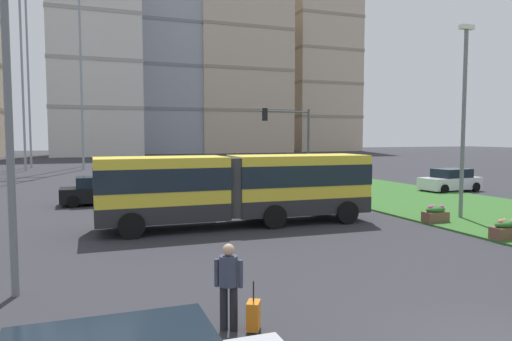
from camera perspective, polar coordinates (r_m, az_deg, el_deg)
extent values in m
cube|color=yellow|center=(20.94, 5.20, -1.59)|extent=(6.08, 2.69, 2.55)
cube|color=#262628|center=(21.05, 5.18, -4.09)|extent=(6.10, 2.71, 0.70)
cube|color=#19232D|center=(20.90, 5.21, -0.43)|extent=(6.12, 2.73, 0.90)
cube|color=yellow|center=(19.25, -11.59, -2.17)|extent=(5.22, 2.55, 2.55)
cube|color=#262628|center=(19.37, -11.55, -4.89)|extent=(5.24, 2.57, 0.70)
cube|color=#19232D|center=(19.21, -11.61, -0.91)|extent=(5.26, 2.59, 0.90)
cylinder|color=#383838|center=(19.93, -2.73, -1.87)|extent=(2.40, 2.40, 2.45)
cylinder|color=black|center=(22.97, 8.05, -4.17)|extent=(1.01, 0.31, 1.00)
cylinder|color=black|center=(20.79, 11.14, -5.10)|extent=(1.01, 0.31, 1.00)
cylinder|color=black|center=(21.68, -0.04, -4.63)|extent=(1.01, 0.31, 1.00)
cylinder|color=black|center=(19.36, 2.31, -5.71)|extent=(1.01, 0.31, 1.00)
cylinder|color=black|center=(20.51, -15.65, -5.30)|extent=(1.00, 0.29, 1.00)
cylinder|color=black|center=(18.06, -15.07, -6.58)|extent=(1.00, 0.29, 1.00)
sphere|color=#F9EFC6|center=(23.19, 11.14, -3.38)|extent=(0.24, 0.24, 0.24)
sphere|color=#F9EFC6|center=(21.66, 13.50, -3.96)|extent=(0.24, 0.24, 0.24)
cube|color=black|center=(27.66, -18.45, -2.75)|extent=(4.42, 1.85, 0.80)
cube|color=black|center=(27.58, -18.80, -1.32)|extent=(2.40, 1.71, 0.60)
cylinder|color=black|center=(28.68, -15.52, -2.97)|extent=(0.64, 0.23, 0.64)
cylinder|color=black|center=(26.91, -15.15, -3.43)|extent=(0.64, 0.23, 0.64)
cylinder|color=black|center=(28.56, -21.53, -3.14)|extent=(0.64, 0.23, 0.64)
cylinder|color=black|center=(26.78, -21.56, -3.62)|extent=(0.64, 0.23, 0.64)
cube|color=silver|center=(35.01, 22.73, -1.44)|extent=(4.54, 2.18, 0.80)
cube|color=black|center=(35.07, 22.93, -0.28)|extent=(2.52, 1.88, 0.60)
cylinder|color=black|center=(33.33, 22.15, -2.14)|extent=(0.66, 0.28, 0.64)
cylinder|color=black|center=(34.56, 19.94, -1.86)|extent=(0.66, 0.28, 0.64)
cylinder|color=black|center=(35.59, 25.41, -1.85)|extent=(0.66, 0.28, 0.64)
cylinder|color=black|center=(36.75, 23.23, -1.60)|extent=(0.66, 0.28, 0.64)
cylinder|color=black|center=(9.61, -3.98, -16.46)|extent=(0.16, 0.16, 0.90)
cylinder|color=black|center=(9.57, -2.76, -16.55)|extent=(0.16, 0.16, 0.90)
cylinder|color=#383D51|center=(9.35, -3.39, -12.21)|extent=(0.36, 0.36, 0.60)
sphere|color=tan|center=(9.24, -3.41, -9.71)|extent=(0.24, 0.24, 0.24)
cylinder|color=#383D51|center=(9.42, -4.85, -12.41)|extent=(0.10, 0.10, 0.55)
cylinder|color=#383D51|center=(9.32, -1.92, -12.58)|extent=(0.10, 0.10, 0.55)
cube|color=orange|center=(9.60, -0.31, -17.38)|extent=(0.39, 0.43, 0.56)
cylinder|color=black|center=(9.43, -0.31, -14.61)|extent=(0.03, 0.03, 0.40)
cube|color=brown|center=(19.47, 28.35, -6.76)|extent=(1.10, 0.56, 0.44)
ellipsoid|color=#2D6B28|center=(19.42, 28.38, -5.83)|extent=(0.99, 0.50, 0.28)
sphere|color=#EF7566|center=(19.20, 27.84, -5.62)|extent=(0.20, 0.20, 0.20)
sphere|color=#EF7566|center=(19.45, 28.22, -5.51)|extent=(0.20, 0.20, 0.20)
cube|color=brown|center=(22.00, 21.18, -5.32)|extent=(1.10, 0.56, 0.44)
ellipsoid|color=#2D6B28|center=(21.95, 21.20, -4.49)|extent=(0.99, 0.50, 0.28)
sphere|color=#D14C99|center=(21.76, 20.66, -4.29)|extent=(0.20, 0.20, 0.20)
sphere|color=#D14C99|center=(22.00, 21.07, -4.21)|extent=(0.20, 0.20, 0.20)
sphere|color=#D14C99|center=(22.08, 21.86, -4.20)|extent=(0.20, 0.20, 0.20)
cylinder|color=#474C51|center=(31.20, 6.44, 2.33)|extent=(0.16, 0.16, 5.63)
cylinder|color=#474C51|center=(30.49, 3.58, 7.23)|extent=(3.42, 0.10, 0.10)
cube|color=black|center=(29.94, 1.09, 6.91)|extent=(0.28, 0.28, 0.80)
sphere|color=red|center=(29.95, 1.10, 7.38)|extent=(0.16, 0.16, 0.16)
sphere|color=yellow|center=(29.94, 1.09, 6.89)|extent=(0.16, 0.16, 0.16)
sphere|color=green|center=(29.92, 1.09, 6.39)|extent=(0.16, 0.16, 0.16)
cylinder|color=slate|center=(12.39, -28.16, 6.79)|extent=(0.18, 0.18, 9.01)
cylinder|color=slate|center=(23.38, 24.14, 5.06)|extent=(0.18, 0.18, 8.66)
cube|color=white|center=(23.89, 24.47, 15.74)|extent=(0.70, 0.28, 0.20)
cube|color=silver|center=(98.65, -19.19, 12.00)|extent=(16.70, 15.49, 35.09)
cube|color=#A4A099|center=(97.83, -19.07, 7.11)|extent=(16.90, 15.69, 0.70)
cube|color=#A4A099|center=(98.70, -19.19, 12.20)|extent=(16.90, 15.69, 0.70)
cube|color=#A4A099|center=(100.32, -19.32, 17.16)|extent=(16.90, 15.69, 0.70)
cube|color=#9EA3AD|center=(110.45, -9.60, 14.34)|extent=(20.81, 14.79, 46.62)
cube|color=gray|center=(108.88, -9.51, 7.26)|extent=(21.01, 14.99, 0.70)
cube|color=gray|center=(109.78, -9.57, 12.13)|extent=(21.01, 14.99, 0.70)
cube|color=gray|center=(111.45, -9.63, 16.88)|extent=(21.01, 14.99, 0.70)
cube|color=#C6B299|center=(113.99, -1.98, 14.11)|extent=(21.62, 15.42, 46.74)
cube|color=gray|center=(112.45, -1.97, 7.23)|extent=(21.82, 15.62, 0.70)
cube|color=gray|center=(113.33, -1.98, 11.96)|extent=(21.82, 15.62, 0.70)
cube|color=gray|center=(114.95, -1.99, 16.58)|extent=(21.82, 15.62, 0.70)
cube|color=#C6B299|center=(126.52, 7.82, 13.94)|extent=(17.29, 15.35, 50.46)
cube|color=gray|center=(124.80, 7.74, 6.47)|extent=(17.49, 15.55, 0.70)
cube|color=gray|center=(125.41, 7.78, 10.31)|extent=(17.49, 15.55, 0.70)
cube|color=gray|center=(126.58, 7.82, 14.10)|extent=(17.49, 15.55, 0.70)
cube|color=gray|center=(128.29, 7.86, 17.80)|extent=(17.49, 15.55, 0.70)
cylinder|color=gray|center=(63.88, -20.81, 15.27)|extent=(0.24, 0.24, 32.72)
cylinder|color=gray|center=(64.17, -26.36, 15.06)|extent=(0.24, 0.24, 32.72)
cylinder|color=gray|center=(58.00, -20.85, 16.43)|extent=(0.24, 0.24, 32.72)
cylinder|color=gray|center=(58.33, -27.00, 16.18)|extent=(0.24, 0.24, 32.72)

